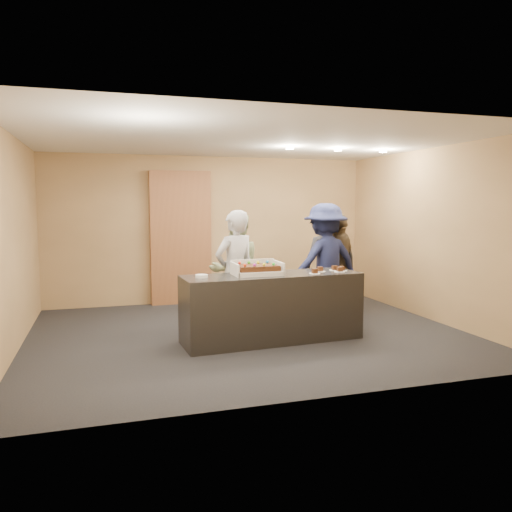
% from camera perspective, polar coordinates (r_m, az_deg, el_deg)
% --- Properties ---
extents(room, '(6.04, 6.00, 2.70)m').
position_cam_1_polar(room, '(6.96, -0.88, 2.02)').
color(room, black).
rests_on(room, ground).
extents(serving_counter, '(2.44, 0.85, 0.90)m').
position_cam_1_polar(serving_counter, '(6.71, 1.86, -5.90)').
color(serving_counter, black).
rests_on(serving_counter, floor).
extents(storage_cabinet, '(1.10, 0.15, 2.42)m').
position_cam_1_polar(storage_cabinet, '(9.20, -8.58, 2.05)').
color(storage_cabinet, brown).
rests_on(storage_cabinet, floor).
extents(cake_box, '(0.63, 0.44, 0.18)m').
position_cam_1_polar(cake_box, '(6.58, 0.06, -1.76)').
color(cake_box, white).
rests_on(cake_box, serving_counter).
extents(sheet_cake, '(0.54, 0.37, 0.11)m').
position_cam_1_polar(sheet_cake, '(6.55, 0.12, -1.33)').
color(sheet_cake, '#38210C').
rests_on(sheet_cake, cake_box).
extents(plate_stack, '(0.16, 0.16, 0.04)m').
position_cam_1_polar(plate_stack, '(6.35, -6.24, -2.30)').
color(plate_stack, white).
rests_on(plate_stack, serving_counter).
extents(slice_a, '(0.15, 0.15, 0.07)m').
position_cam_1_polar(slice_a, '(6.70, 6.72, -1.83)').
color(slice_a, white).
rests_on(slice_a, serving_counter).
extents(slice_b, '(0.15, 0.15, 0.07)m').
position_cam_1_polar(slice_b, '(6.92, 7.33, -1.60)').
color(slice_b, white).
rests_on(slice_b, serving_counter).
extents(slice_c, '(0.15, 0.15, 0.07)m').
position_cam_1_polar(slice_c, '(6.94, 9.54, -1.61)').
color(slice_c, white).
rests_on(slice_c, serving_counter).
extents(slice_d, '(0.15, 0.15, 0.07)m').
position_cam_1_polar(slice_d, '(7.08, 8.98, -1.45)').
color(slice_d, white).
rests_on(slice_d, serving_counter).
extents(slice_e, '(0.15, 0.15, 0.07)m').
position_cam_1_polar(slice_e, '(7.03, 9.76, -1.52)').
color(slice_e, white).
rests_on(slice_e, serving_counter).
extents(person_server_grey, '(0.75, 0.62, 1.75)m').
position_cam_1_polar(person_server_grey, '(6.95, -2.42, -1.94)').
color(person_server_grey, '#ABACB1').
rests_on(person_server_grey, floor).
extents(person_sage_man, '(0.98, 0.85, 1.71)m').
position_cam_1_polar(person_sage_man, '(7.37, -2.37, -1.63)').
color(person_sage_man, '#98A576').
rests_on(person_sage_man, floor).
extents(person_navy_man, '(1.29, 0.88, 1.84)m').
position_cam_1_polar(person_navy_man, '(7.92, 7.90, -0.68)').
color(person_navy_man, '#191F45').
rests_on(person_navy_man, floor).
extents(person_brown_extra, '(1.00, 0.97, 1.68)m').
position_cam_1_polar(person_brown_extra, '(8.30, 9.50, -0.96)').
color(person_brown_extra, '#4E402D').
rests_on(person_brown_extra, floor).
extents(person_dark_suit, '(0.99, 0.77, 1.78)m').
position_cam_1_polar(person_dark_suit, '(8.57, 8.51, -0.39)').
color(person_dark_suit, '#242429').
rests_on(person_dark_suit, floor).
extents(ceiling_spotlights, '(1.72, 0.12, 0.03)m').
position_cam_1_polar(ceiling_spotlights, '(8.04, 9.34, 11.90)').
color(ceiling_spotlights, '#FFEAC6').
rests_on(ceiling_spotlights, ceiling).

